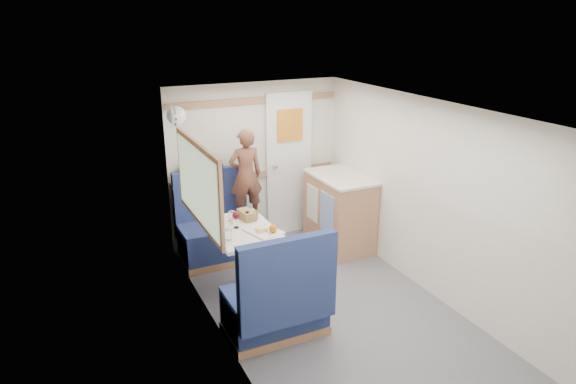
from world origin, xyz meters
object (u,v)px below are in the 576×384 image
tumbler_left (229,235)px  galley_counter (339,211)px  cheese_block (261,230)px  salt_grinder (232,220)px  person (246,175)px  duffel_bag (202,172)px  bench_near (278,307)px  bread_loaf (247,215)px  pepper_grinder (247,216)px  dinette_table (243,242)px  orange_fruit (273,229)px  bench_far (218,235)px  tumbler_mid (232,216)px  beer_glass (255,215)px  wine_glass (236,216)px  tray (264,231)px  dome_light (176,116)px

tumbler_left → galley_counter: bearing=24.3°
cheese_block → salt_grinder: (-0.18, 0.34, 0.00)m
person → duffel_bag: (-0.43, 0.28, 0.01)m
bench_near → bread_loaf: 1.18m
pepper_grinder → salt_grinder: 0.17m
person → salt_grinder: bearing=60.9°
salt_grinder → bread_loaf: 0.19m
galley_counter → bread_loaf: 1.41m
dinette_table → orange_fruit: bearing=-49.4°
bench_far → pepper_grinder: size_ratio=9.87×
galley_counter → tumbler_left: size_ratio=8.78×
tumbler_mid → person: bearing=56.7°
galley_counter → beer_glass: size_ratio=10.20×
dinette_table → beer_glass: 0.34m
duffel_bag → tumbler_left: bearing=-92.8°
wine_glass → pepper_grinder: 0.21m
tray → cheese_block: cheese_block is taller
beer_glass → pepper_grinder: 0.10m
bench_near → dome_light: (-0.39, 1.71, 1.45)m
bread_loaf → salt_grinder: bearing=-161.3°
dinette_table → bench_near: bench_near is taller
pepper_grinder → salt_grinder: pepper_grinder is taller
dome_light → dinette_table: bearing=-65.4°
duffel_bag → tumbler_mid: bearing=-83.8°
orange_fruit → tumbler_mid: tumbler_mid is taller
bench_near → tumbler_left: bench_near is taller
tumbler_left → bread_loaf: tumbler_left is taller
bench_near → pepper_grinder: (0.12, 1.02, 0.47)m
salt_grinder → dinette_table: bearing=-71.7°
tumbler_left → wine_glass: bearing=56.4°
tray → beer_glass: 0.36m
bench_near → bread_loaf: size_ratio=4.64×
person → tumbler_left: (-0.57, -1.04, -0.22)m
tumbler_mid → beer_glass: 0.25m
bench_far → dome_light: (-0.39, -0.01, 1.45)m
duffel_bag → salt_grinder: size_ratio=5.36×
tumbler_left → beer_glass: bearing=42.0°
tray → cheese_block: size_ratio=3.21×
bench_far → pepper_grinder: 0.86m
tray → orange_fruit: bearing=-51.5°
bench_far → tumbler_left: 1.19m
orange_fruit → tumbler_left: size_ratio=0.77×
orange_fruit → cheese_block: (-0.09, 0.07, -0.02)m
bench_near → duffel_bag: (-0.07, 1.98, 0.71)m
person → wine_glass: size_ratio=6.49×
dinette_table → wine_glass: size_ratio=5.48×
orange_fruit → tumbler_left: bearing=172.7°
bench_near → tumbler_left: (-0.21, 0.66, 0.47)m
beer_glass → pepper_grinder: size_ratio=0.85×
dome_light → pepper_grinder: (0.51, -0.70, -0.98)m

